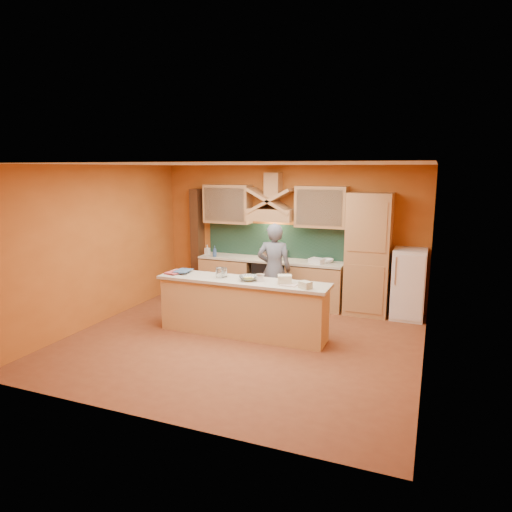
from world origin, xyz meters
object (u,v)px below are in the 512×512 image
at_px(kitchen_scale, 260,278).
at_px(mixing_bowl, 249,278).
at_px(stove, 270,281).
at_px(fridge, 409,284).
at_px(person, 274,270).

xyz_separation_m(kitchen_scale, mixing_bowl, (-0.19, -0.02, -0.01)).
xyz_separation_m(stove, fridge, (2.70, 0.00, 0.20)).
relative_size(fridge, kitchen_scale, 11.31).
relative_size(stove, fridge, 0.69).
distance_m(fridge, mixing_bowl, 3.07).
height_order(fridge, mixing_bowl, fridge).
distance_m(stove, person, 0.91).
xyz_separation_m(fridge, person, (-2.36, -0.72, 0.23)).
bearing_deg(person, mixing_bowl, 77.60).
distance_m(person, mixing_bowl, 1.19).
relative_size(person, kitchen_scale, 15.23).
xyz_separation_m(person, kitchen_scale, (0.17, -1.17, 0.12)).
bearing_deg(person, kitchen_scale, 87.07).
xyz_separation_m(person, mixing_bowl, (-0.02, -1.19, 0.11)).
xyz_separation_m(fridge, kitchen_scale, (-2.19, -1.89, 0.34)).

